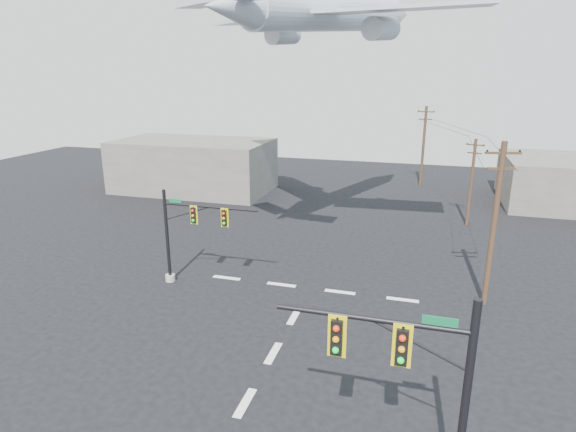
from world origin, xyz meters
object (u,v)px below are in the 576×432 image
(signal_mast_near, at_px, (422,399))
(utility_pole_a, at_px, (494,223))
(signal_mast_far, at_px, (186,235))
(airliner, at_px, (331,12))
(utility_pole_b, at_px, (471,181))
(utility_pole_c, at_px, (423,145))

(signal_mast_near, height_order, utility_pole_a, utility_pole_a)
(signal_mast_near, xyz_separation_m, utility_pole_a, (3.66, 15.92, 1.24))
(utility_pole_a, bearing_deg, signal_mast_far, 174.85)
(signal_mast_far, height_order, airliner, airliner)
(utility_pole_b, relative_size, airliner, 0.33)
(utility_pole_c, bearing_deg, utility_pole_a, -78.57)
(utility_pole_b, bearing_deg, utility_pole_c, 127.77)
(signal_mast_far, height_order, utility_pole_a, utility_pole_a)
(utility_pole_b, xyz_separation_m, utility_pole_c, (-4.59, 15.29, 0.92))
(utility_pole_b, bearing_deg, signal_mast_near, -75.31)
(signal_mast_far, xyz_separation_m, airliner, (7.17, 10.95, 14.49))
(signal_mast_far, xyz_separation_m, utility_pole_c, (14.33, 34.30, 1.64))
(signal_mast_near, relative_size, utility_pole_a, 0.75)
(signal_mast_far, xyz_separation_m, utility_pole_a, (18.97, 2.46, 1.77))
(utility_pole_a, xyz_separation_m, utility_pole_c, (-4.64, 31.84, -0.13))
(signal_mast_far, bearing_deg, utility_pole_b, 45.12)
(airliner, bearing_deg, signal_mast_near, -139.31)
(signal_mast_near, relative_size, signal_mast_far, 1.12)
(utility_pole_c, bearing_deg, signal_mast_near, -85.69)
(signal_mast_near, bearing_deg, utility_pole_c, 91.17)
(signal_mast_far, bearing_deg, airliner, 56.79)
(utility_pole_b, bearing_deg, utility_pole_a, -68.80)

